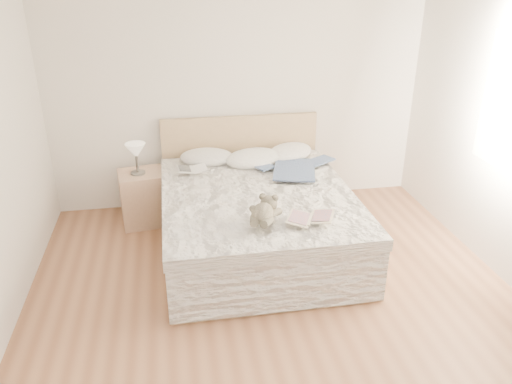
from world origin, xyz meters
The scene contains 12 objects.
floor centered at (0.00, 0.00, 0.00)m, with size 4.00×4.50×0.00m, color brown.
wall_back centered at (0.00, 2.25, 1.35)m, with size 4.00×0.02×2.70m, color silver.
bed centered at (0.00, 1.19, 0.31)m, with size 1.72×2.14×1.00m.
nightstand centered at (-1.07, 1.84, 0.28)m, with size 0.45×0.40×0.56m, color tan.
table_lamp centered at (-1.09, 1.83, 0.79)m, with size 0.21×0.21×0.32m.
pillow_left centered at (-0.38, 1.96, 0.64)m, with size 0.56×0.40×0.17m, color silver.
pillow_middle centered at (0.09, 1.84, 0.64)m, with size 0.61×0.43×0.18m, color white.
pillow_right centered at (0.51, 1.96, 0.64)m, with size 0.56×0.39×0.17m, color white.
blouse centered at (0.44, 1.49, 0.63)m, with size 0.63×0.67×0.03m, color navy, non-canonical shape.
photo_book centered at (-0.56, 1.67, 0.63)m, with size 0.30×0.21×0.02m, color white.
childrens_book centered at (0.32, 0.45, 0.63)m, with size 0.38×0.26×0.02m, color beige.
teddy_bear centered at (-0.08, 0.45, 0.65)m, with size 0.23×0.33×0.17m, color #605949, non-canonical shape.
Camera 1 is at (-0.73, -2.96, 2.48)m, focal length 35.00 mm.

